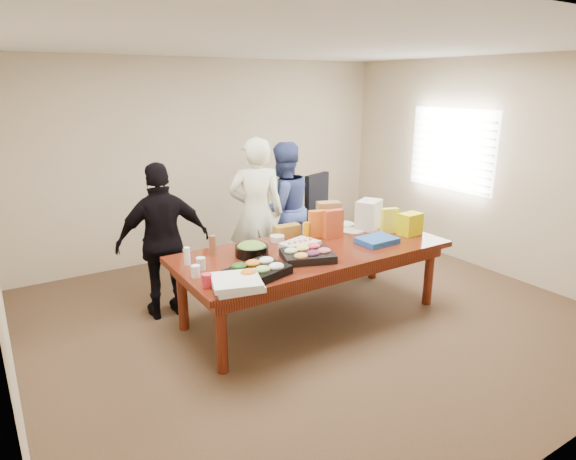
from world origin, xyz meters
TOP-DOWN VIEW (x-y plane):
  - floor at (0.00, 0.00)m, footprint 5.50×5.00m
  - ceiling at (0.00, 0.00)m, footprint 5.50×5.00m
  - wall_back at (0.00, 2.50)m, footprint 5.50×0.04m
  - wall_front at (0.00, -2.50)m, footprint 5.50×0.04m
  - wall_right at (2.75, 0.00)m, footprint 0.04×5.00m
  - window_panel at (2.72, 0.60)m, footprint 0.03×1.40m
  - window_blinds at (2.68, 0.60)m, footprint 0.04×1.36m
  - conference_table at (0.00, 0.00)m, footprint 2.80×1.20m
  - office_chair at (1.11, 1.26)m, footprint 0.74×0.74m
  - person_center at (-0.08, 1.04)m, footprint 0.77×0.66m
  - person_right at (0.42, 1.25)m, footprint 0.84×0.66m
  - person_left at (-1.27, 0.85)m, footprint 0.99×0.48m
  - veggie_tray at (-0.83, -0.33)m, footprint 0.58×0.51m
  - fruit_tray at (-0.22, -0.23)m, footprint 0.58×0.51m
  - sheet_cake at (-0.10, 0.09)m, footprint 0.43×0.37m
  - salad_bowl at (-0.63, 0.15)m, footprint 0.35×0.35m
  - chip_bag_blue at (0.67, -0.21)m, footprint 0.40×0.31m
  - chip_bag_red at (0.40, 0.19)m, footprint 0.22×0.12m
  - chip_bag_yellow at (1.04, -0.00)m, footprint 0.20×0.13m
  - chip_bag_orange at (0.28, 0.31)m, footprint 0.21×0.14m
  - mayo_jar at (0.21, 0.43)m, footprint 0.09×0.09m
  - mustard_bottle at (0.13, 0.31)m, footprint 0.07×0.07m
  - dressing_bottle at (-0.94, 0.37)m, footprint 0.07×0.07m
  - ranch_bottle at (-1.25, 0.26)m, footprint 0.07×0.07m
  - banana_bunch at (0.40, 0.29)m, footprint 0.28×0.24m
  - bread_loaf at (0.01, 0.52)m, footprint 0.30×0.14m
  - kraft_bag at (0.51, 0.42)m, footprint 0.29×0.23m
  - red_cup at (-1.30, -0.32)m, footprint 0.10×0.10m
  - clear_cup_a at (-1.30, -0.08)m, footprint 0.08×0.08m
  - clear_cup_b at (-1.19, 0.07)m, footprint 0.09×0.09m
  - pizza_box_lower at (-1.10, -0.46)m, footprint 0.46×0.46m
  - pizza_box_upper at (-1.11, -0.49)m, footprint 0.49×0.49m
  - plate_a at (0.73, 0.26)m, footprint 0.32×0.32m
  - plate_b at (0.81, 0.52)m, footprint 0.27×0.27m
  - dip_bowl_a at (0.52, 0.47)m, footprint 0.15×0.15m
  - dip_bowl_b at (-0.18, 0.41)m, footprint 0.17×0.17m
  - grocery_bag_white at (0.96, 0.25)m, footprint 0.38×0.34m
  - grocery_bag_yellow at (1.19, -0.18)m, footprint 0.25×0.18m

SIDE VIEW (x-z plane):
  - floor at x=0.00m, z-range -0.02..0.00m
  - conference_table at x=0.00m, z-range 0.00..0.75m
  - office_chair at x=1.11m, z-range 0.00..1.14m
  - plate_a at x=0.73m, z-range 0.75..0.77m
  - plate_b at x=0.81m, z-range 0.75..0.77m
  - pizza_box_lower at x=-1.10m, z-range 0.75..0.79m
  - dip_bowl_a at x=0.52m, z-range 0.75..0.81m
  - chip_bag_blue at x=0.67m, z-range 0.75..0.81m
  - dip_bowl_b at x=-0.18m, z-range 0.75..0.81m
  - sheet_cake at x=-0.10m, z-range 0.75..0.81m
  - fruit_tray at x=-0.22m, z-range 0.75..0.82m
  - veggie_tray at x=-0.83m, z-range 0.75..0.83m
  - banana_bunch at x=0.40m, z-range 0.75..0.83m
  - salad_bowl at x=-0.63m, z-range 0.75..0.86m
  - clear_cup_a at x=-1.30m, z-range 0.75..0.86m
  - red_cup at x=-1.30m, z-range 0.75..0.86m
  - clear_cup_b at x=-1.19m, z-range 0.75..0.86m
  - bread_loaf at x=0.01m, z-range 0.75..0.87m
  - mayo_jar at x=0.21m, z-range 0.75..0.88m
  - person_left at x=-1.27m, z-range 0.00..1.63m
  - pizza_box_upper at x=-1.11m, z-range 0.79..0.84m
  - ranch_bottle at x=-1.25m, z-range 0.75..0.92m
  - person_right at x=0.42m, z-range 0.00..1.68m
  - mustard_bottle at x=0.13m, z-range 0.75..0.93m
  - dressing_bottle at x=-0.94m, z-range 0.75..0.95m
  - grocery_bag_yellow at x=1.19m, z-range 0.75..0.99m
  - chip_bag_yellow at x=1.04m, z-range 0.75..1.03m
  - chip_bag_orange at x=0.28m, z-range 0.75..1.04m
  - person_center at x=-0.08m, z-range 0.00..1.80m
  - chip_bag_red at x=0.40m, z-range 0.75..1.06m
  - grocery_bag_white at x=0.96m, z-range 0.75..1.08m
  - kraft_bag at x=0.51m, z-range 0.75..1.09m
  - wall_back at x=0.00m, z-range 0.00..2.70m
  - wall_front at x=0.00m, z-range 0.00..2.70m
  - wall_right at x=2.75m, z-range 0.00..2.70m
  - window_panel at x=2.72m, z-range 0.95..2.05m
  - window_blinds at x=2.68m, z-range 1.00..2.00m
  - ceiling at x=0.00m, z-range 2.70..2.72m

